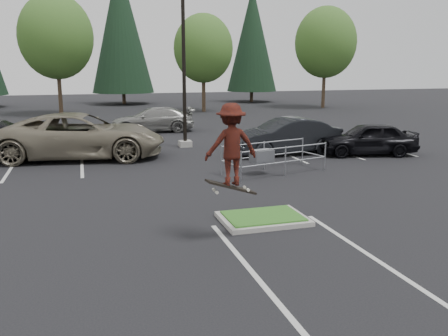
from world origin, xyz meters
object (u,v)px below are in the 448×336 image
object	(u,v)px
light_pole	(184,53)
car_r_black	(368,139)
cart_corral	(265,156)
conif_c	(252,39)
skateboarder	(231,145)
car_r_charc	(286,136)
car_l_tan	(80,136)
decid_c	(203,51)
decid_d	(325,45)
decid_b	(56,39)
car_far_silver	(153,120)
conif_b	(121,27)

from	to	relation	value
light_pole	car_r_black	size ratio (longest dim) A/B	2.32
cart_corral	car_r_black	bearing A→B (deg)	7.20
conif_c	skateboarder	xyz separation A→B (m)	(-15.20, -40.50, -4.62)
light_pole	car_r_charc	xyz separation A→B (m)	(4.00, -3.28, -3.74)
car_l_tan	car_r_charc	world-z (taller)	car_l_tan
car_l_tan	car_r_charc	xyz separation A→B (m)	(9.00, -1.64, -0.17)
decid_c	light_pole	bearing A→B (deg)	-107.11
cart_corral	decid_d	bearing A→B (deg)	43.83
decid_d	cart_corral	world-z (taller)	decid_d
decid_b	conif_c	xyz separation A→B (m)	(20.01, 8.97, 0.80)
decid_b	decid_c	size ratio (longest dim) A/B	1.15
decid_d	skateboarder	size ratio (longest dim) A/B	4.43
car_r_black	car_far_silver	xyz separation A→B (m)	(-8.24, 10.56, -0.01)
conif_c	light_pole	bearing A→B (deg)	-116.15
skateboarder	car_far_silver	distance (m)	19.08
decid_b	cart_corral	world-z (taller)	decid_b
car_l_tan	car_far_silver	world-z (taller)	car_l_tan
decid_d	skateboarder	world-z (taller)	decid_d
conif_b	car_r_charc	bearing A→B (deg)	-81.94
decid_d	conif_c	distance (m)	10.04
cart_corral	car_r_black	world-z (taller)	car_r_black
cart_corral	car_far_silver	world-z (taller)	car_far_silver
light_pole	conif_b	size ratio (longest dim) A/B	0.70
conif_b	car_far_silver	bearing A→B (deg)	-90.60
conif_c	car_l_tan	bearing A→B (deg)	-122.41
light_pole	decid_d	world-z (taller)	light_pole
light_pole	cart_corral	distance (m)	8.01
light_pole	car_r_black	xyz separation A→B (m)	(7.50, -4.56, -3.82)
car_r_charc	car_r_black	bearing A→B (deg)	67.26
car_r_charc	conif_c	bearing A→B (deg)	160.12
decid_c	car_r_black	xyz separation A→B (m)	(2.01, -22.39, -4.51)
decid_d	decid_b	bearing A→B (deg)	179.52
skateboarder	car_r_black	world-z (taller)	skateboarder
conif_b	car_l_tan	world-z (taller)	conif_b
decid_c	cart_corral	distance (m)	25.39
decid_b	car_far_silver	size ratio (longest dim) A/B	1.90
skateboarder	car_l_tan	world-z (taller)	skateboarder
car_l_tan	light_pole	bearing A→B (deg)	-62.17
car_r_charc	car_l_tan	bearing A→B (deg)	-103.06
conif_b	car_r_black	xyz separation A→B (m)	(8.00, -33.06, -7.11)
light_pole	skateboarder	world-z (taller)	light_pole
light_pole	conif_b	distance (m)	28.69
conif_c	car_far_silver	bearing A→B (deg)	-123.51
car_r_charc	car_r_black	size ratio (longest dim) A/B	1.15
conif_c	car_l_tan	world-z (taller)	conif_c
light_pole	decid_c	distance (m)	18.67
decid_c	car_far_silver	distance (m)	14.11
conif_b	skateboarder	xyz separation A→B (m)	(-1.20, -41.50, -5.62)
skateboarder	car_r_black	bearing A→B (deg)	-138.50
car_l_tan	car_far_silver	size ratio (longest dim) A/B	1.40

